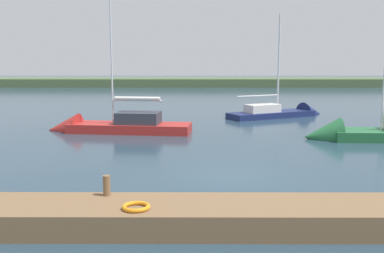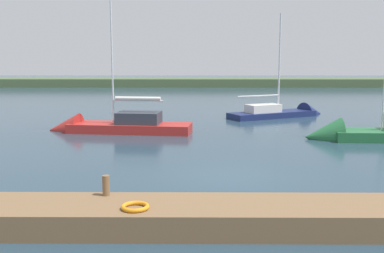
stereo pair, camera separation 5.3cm
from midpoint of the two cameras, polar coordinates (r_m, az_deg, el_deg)
name	(u,v)px [view 1 (the left image)]	position (r m, az deg, el deg)	size (l,w,h in m)	color
ground_plane	(231,176)	(15.54, 4.95, -6.40)	(200.00, 200.00, 0.00)	#263D4C
far_shoreline	(202,86)	(68.44, 1.30, 5.25)	(180.00, 8.00, 2.40)	#4C603D
dock_pier	(248,216)	(10.87, 7.08, -11.41)	(23.31, 1.85, 0.62)	brown
mooring_post_near	(107,186)	(11.45, -11.08, -7.48)	(0.19, 0.19, 0.52)	brown
life_ring_buoy	(136,207)	(10.41, -7.37, -10.23)	(0.66, 0.66, 0.10)	orange
sailboat_near_dock	(110,129)	(25.22, -10.62, -0.36)	(8.32, 2.91, 10.46)	#B22823
sailboat_behind_pier	(370,135)	(24.10, 21.89, -1.04)	(7.70, 2.31, 8.59)	#236638
sailboat_outer_mooring	(284,115)	(32.29, 11.79, 1.49)	(7.70, 5.13, 8.03)	navy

